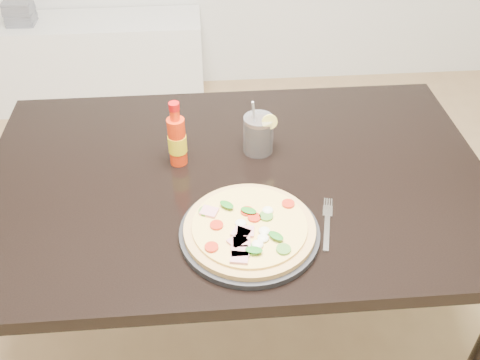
{
  "coord_description": "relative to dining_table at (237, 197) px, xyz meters",
  "views": [
    {
      "loc": [
        -0.11,
        -0.77,
        1.68
      ],
      "look_at": [
        -0.02,
        0.25,
        0.83
      ],
      "focal_mm": 40.0,
      "sensor_mm": 36.0,
      "label": 1
    }
  ],
  "objects": [
    {
      "name": "dining_table",
      "position": [
        0.0,
        0.0,
        0.0
      ],
      "size": [
        1.4,
        0.9,
        0.75
      ],
      "color": "black",
      "rests_on": "ground"
    },
    {
      "name": "plate",
      "position": [
        0.01,
        -0.24,
        0.09
      ],
      "size": [
        0.34,
        0.34,
        0.02
      ],
      "primitive_type": "cylinder",
      "color": "black",
      "rests_on": "dining_table"
    },
    {
      "name": "pizza",
      "position": [
        0.01,
        -0.24,
        0.11
      ],
      "size": [
        0.32,
        0.32,
        0.03
      ],
      "color": "#DAB461",
      "rests_on": "plate"
    },
    {
      "name": "hot_sauce_bottle",
      "position": [
        -0.16,
        0.07,
        0.16
      ],
      "size": [
        0.05,
        0.05,
        0.2
      ],
      "rotation": [
        0.0,
        0.0,
        0.05
      ],
      "color": "red",
      "rests_on": "dining_table"
    },
    {
      "name": "cola_cup",
      "position": [
        0.07,
        0.11,
        0.14
      ],
      "size": [
        0.09,
        0.09,
        0.18
      ],
      "rotation": [
        0.0,
        0.0,
        -0.32
      ],
      "color": "black",
      "rests_on": "dining_table"
    },
    {
      "name": "fork",
      "position": [
        0.21,
        -0.21,
        0.09
      ],
      "size": [
        0.06,
        0.19,
        0.0
      ],
      "rotation": [
        0.0,
        0.0,
        -0.24
      ],
      "color": "silver",
      "rests_on": "dining_table"
    },
    {
      "name": "media_console",
      "position": [
        -0.78,
        1.7,
        -0.42
      ],
      "size": [
        1.4,
        0.34,
        0.5
      ],
      "primitive_type": "cube",
      "color": "white",
      "rests_on": "ground"
    },
    {
      "name": "cd_stack",
      "position": [
        -1.03,
        1.68,
        -0.1
      ],
      "size": [
        0.14,
        0.12,
        0.13
      ],
      "color": "slate",
      "rests_on": "media_console"
    }
  ]
}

